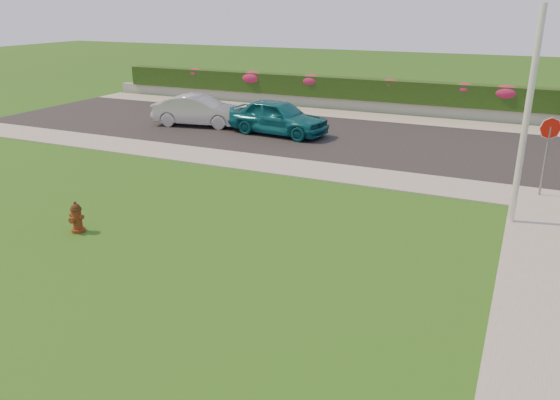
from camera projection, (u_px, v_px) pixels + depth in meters
The scene contains 18 objects.
ground at pixel (167, 289), 10.98m from camera, with size 120.00×120.00×0.00m, color black.
street_far at pixel (258, 129), 24.91m from camera, with size 26.00×8.00×0.04m, color black.
sidewalk_far at pixel (177, 152), 21.02m from camera, with size 24.00×2.00×0.04m, color gray.
curb_corner at pixel (548, 200), 15.93m from camera, with size 2.00×2.00×0.04m, color gray.
sidewalk_beyond at pixel (373, 117), 27.62m from camera, with size 34.00×2.00×0.04m, color gray.
retaining_wall at pixel (381, 107), 28.81m from camera, with size 34.00×0.40×0.60m, color gray.
hedge at pixel (382, 90), 28.60m from camera, with size 32.00×0.90×1.10m, color black.
fire_hydrant at pixel (77, 218), 13.62m from camera, with size 0.41×0.38×0.80m.
sedan_teal at pixel (278, 117), 23.61m from camera, with size 1.79×4.44×1.51m, color #0C5662.
sedan_silver at pixel (199, 111), 25.34m from camera, with size 1.48×4.24×1.40m, color #A2A5A9.
utility_pole at pixel (526, 120), 13.41m from camera, with size 0.16×0.16×5.44m, color silver.
stop_sign at pixel (549, 139), 15.70m from camera, with size 0.59×0.29×2.38m.
flower_clump_a at pixel (196, 73), 32.90m from camera, with size 1.14×0.73×0.57m, color #BD205E.
flower_clump_b at pixel (253, 78), 31.41m from camera, with size 1.50×0.96×0.75m, color #BD205E.
flower_clump_c at pixel (311, 81), 29.98m from camera, with size 1.31×0.85×0.66m, color #BD205E.
flower_clump_d at pixel (390, 84), 28.25m from camera, with size 1.11×0.71×0.55m, color #BD205E.
flower_clump_e at pixel (464, 89), 26.80m from camera, with size 1.16×0.74×0.58m, color #BD205E.
flower_clump_f at pixel (506, 93), 26.07m from camera, with size 1.43×0.92×0.72m, color #BD205E.
Camera 1 is at (6.12, -7.89, 5.41)m, focal length 35.00 mm.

